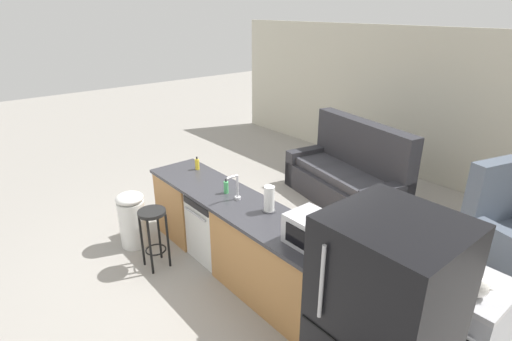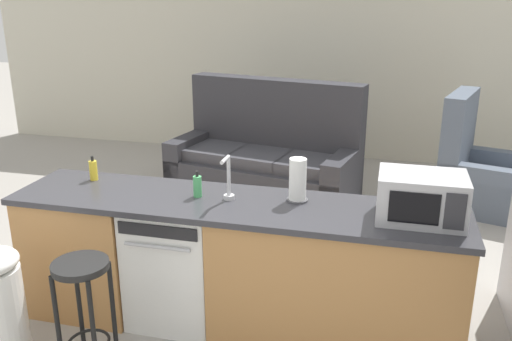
{
  "view_description": "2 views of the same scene",
  "coord_description": "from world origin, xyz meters",
  "views": [
    {
      "loc": [
        3.31,
        -2.36,
        2.89
      ],
      "look_at": [
        -0.03,
        0.42,
        1.1
      ],
      "focal_mm": 28.0,
      "sensor_mm": 36.0,
      "label": 1
    },
    {
      "loc": [
        1.08,
        -3.09,
        2.18
      ],
      "look_at": [
        0.21,
        0.37,
        1.0
      ],
      "focal_mm": 38.0,
      "sensor_mm": 36.0,
      "label": 2
    }
  ],
  "objects": [
    {
      "name": "ground_plane",
      "position": [
        0.0,
        0.0,
        0.0
      ],
      "size": [
        24.0,
        24.0,
        0.0
      ],
      "primitive_type": "plane",
      "color": "gray"
    },
    {
      "name": "wall_back",
      "position": [
        0.3,
        4.2,
        1.3
      ],
      "size": [
        10.0,
        0.06,
        2.6
      ],
      "color": "beige",
      "rests_on": "ground_plane"
    },
    {
      "name": "kitchen_counter",
      "position": [
        0.24,
        0.0,
        0.42
      ],
      "size": [
        2.94,
        0.66,
        0.9
      ],
      "color": "#B77F47",
      "rests_on": "ground_plane"
    },
    {
      "name": "dishwasher",
      "position": [
        -0.25,
        -0.0,
        0.42
      ],
      "size": [
        0.58,
        0.61,
        0.84
      ],
      "color": "white",
      "rests_on": "ground_plane"
    },
    {
      "name": "microwave",
      "position": [
        1.3,
        -0.0,
        1.04
      ],
      "size": [
        0.5,
        0.37,
        0.28
      ],
      "color": "#B7B7BC",
      "rests_on": "kitchen_counter"
    },
    {
      "name": "sink_faucet",
      "position": [
        0.11,
        0.02,
        1.03
      ],
      "size": [
        0.07,
        0.18,
        0.3
      ],
      "color": "silver",
      "rests_on": "kitchen_counter"
    },
    {
      "name": "paper_towel_roll",
      "position": [
        0.54,
        0.12,
        1.04
      ],
      "size": [
        0.14,
        0.14,
        0.28
      ],
      "color": "#4C4C51",
      "rests_on": "kitchen_counter"
    },
    {
      "name": "soap_bottle",
      "position": [
        -0.1,
        0.03,
        0.97
      ],
      "size": [
        0.06,
        0.06,
        0.18
      ],
      "color": "#4CB266",
      "rests_on": "kitchen_counter"
    },
    {
      "name": "dish_soap_bottle",
      "position": [
        -0.93,
        0.16,
        0.97
      ],
      "size": [
        0.06,
        0.06,
        0.18
      ],
      "color": "yellow",
      "rests_on": "kitchen_counter"
    },
    {
      "name": "bar_stool",
      "position": [
        -0.54,
        -0.71,
        0.54
      ],
      "size": [
        0.32,
        0.32,
        0.74
      ],
      "color": "black",
      "rests_on": "ground_plane"
    },
    {
      "name": "couch",
      "position": [
        -0.2,
        2.48,
        0.39
      ],
      "size": [
        2.14,
        1.28,
        1.27
      ],
      "color": "#2D2D33",
      "rests_on": "ground_plane"
    },
    {
      "name": "armchair",
      "position": [
        1.98,
        2.7,
        0.35
      ],
      "size": [
        1.01,
        1.04,
        1.2
      ],
      "color": "#515B6B",
      "rests_on": "ground_plane"
    }
  ]
}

